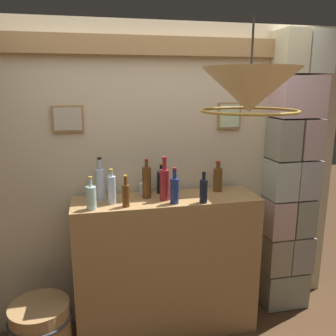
% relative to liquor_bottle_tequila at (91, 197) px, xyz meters
% --- Properties ---
extents(panelled_rear_partition, '(3.22, 0.15, 2.47)m').
position_rel_liquor_bottle_tequila_xyz_m(panelled_rear_partition, '(0.56, 0.41, 0.07)').
color(panelled_rear_partition, beige).
rests_on(panelled_rear_partition, ground).
extents(stone_pillar, '(0.43, 0.32, 2.41)m').
position_rel_liquor_bottle_tequila_xyz_m(stone_pillar, '(1.69, 0.27, -0.03)').
color(stone_pillar, gray).
rests_on(stone_pillar, ground).
extents(bar_shelf_unit, '(1.43, 0.41, 1.15)m').
position_rel_liquor_bottle_tequila_xyz_m(bar_shelf_unit, '(0.56, 0.13, -0.66)').
color(bar_shelf_unit, '#9E7547').
rests_on(bar_shelf_unit, ground).
extents(liquor_bottle_tequila, '(0.07, 0.07, 0.24)m').
position_rel_liquor_bottle_tequila_xyz_m(liquor_bottle_tequila, '(0.00, 0.00, 0.00)').
color(liquor_bottle_tequila, '#ACDACD').
rests_on(liquor_bottle_tequila, bar_shelf_unit).
extents(liquor_bottle_vodka, '(0.06, 0.06, 0.24)m').
position_rel_liquor_bottle_tequila_xyz_m(liquor_bottle_vodka, '(0.81, -0.03, 0.01)').
color(liquor_bottle_vodka, black).
rests_on(liquor_bottle_vodka, bar_shelf_unit).
extents(liquor_bottle_brandy, '(0.06, 0.06, 0.27)m').
position_rel_liquor_bottle_tequila_xyz_m(liquor_bottle_brandy, '(0.60, 0.00, 0.02)').
color(liquor_bottle_brandy, navy).
rests_on(liquor_bottle_brandy, bar_shelf_unit).
extents(liquor_bottle_sherry, '(0.06, 0.06, 0.26)m').
position_rel_liquor_bottle_tequila_xyz_m(liquor_bottle_sherry, '(0.15, 0.09, 0.02)').
color(liquor_bottle_sherry, silver).
rests_on(liquor_bottle_sherry, bar_shelf_unit).
extents(liquor_bottle_bourbon, '(0.07, 0.07, 0.33)m').
position_rel_liquor_bottle_tequila_xyz_m(liquor_bottle_bourbon, '(0.07, 0.20, 0.04)').
color(liquor_bottle_bourbon, silver).
rests_on(liquor_bottle_bourbon, bar_shelf_unit).
extents(liquor_bottle_rum, '(0.08, 0.08, 0.25)m').
position_rel_liquor_bottle_tequila_xyz_m(liquor_bottle_rum, '(0.55, 0.27, 0.01)').
color(liquor_bottle_rum, black).
rests_on(liquor_bottle_rum, bar_shelf_unit).
extents(liquor_bottle_mezcal, '(0.07, 0.07, 0.30)m').
position_rel_liquor_bottle_tequila_xyz_m(liquor_bottle_mezcal, '(0.42, 0.17, 0.04)').
color(liquor_bottle_mezcal, '#5A3616').
rests_on(liquor_bottle_mezcal, bar_shelf_unit).
extents(liquor_bottle_vermouth, '(0.07, 0.07, 0.33)m').
position_rel_liquor_bottle_tequila_xyz_m(liquor_bottle_vermouth, '(0.54, 0.09, 0.04)').
color(liquor_bottle_vermouth, maroon).
rests_on(liquor_bottle_vermouth, bar_shelf_unit).
extents(liquor_bottle_rye, '(0.06, 0.06, 0.28)m').
position_rel_liquor_bottle_tequila_xyz_m(liquor_bottle_rye, '(0.06, 0.29, 0.02)').
color(liquor_bottle_rye, '#B4CAC1').
rests_on(liquor_bottle_rye, bar_shelf_unit).
extents(liquor_bottle_scotch, '(0.05, 0.05, 0.23)m').
position_rel_liquor_bottle_tequila_xyz_m(liquor_bottle_scotch, '(0.24, 0.01, 0.00)').
color(liquor_bottle_scotch, '#5D3513').
rests_on(liquor_bottle_scotch, bar_shelf_unit).
extents(liquor_bottle_amaro, '(0.07, 0.07, 0.25)m').
position_rel_liquor_bottle_tequila_xyz_m(liquor_bottle_amaro, '(1.01, 0.22, 0.02)').
color(liquor_bottle_amaro, brown).
rests_on(liquor_bottle_amaro, bar_shelf_unit).
extents(glass_tumbler_rocks, '(0.07, 0.07, 0.09)m').
position_rel_liquor_bottle_tequila_xyz_m(glass_tumbler_rocks, '(0.41, 0.27, -0.04)').
color(glass_tumbler_rocks, silver).
rests_on(glass_tumbler_rocks, bar_shelf_unit).
extents(pendant_lamp, '(0.53, 0.53, 0.49)m').
position_rel_liquor_bottle_tequila_xyz_m(pendant_lamp, '(0.87, -0.60, 0.73)').
color(pendant_lamp, beige).
extents(wooden_barrel, '(0.45, 0.45, 0.48)m').
position_rel_liquor_bottle_tequila_xyz_m(wooden_barrel, '(-0.40, -0.04, -1.00)').
color(wooden_barrel, '#9E7547').
rests_on(wooden_barrel, ground).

